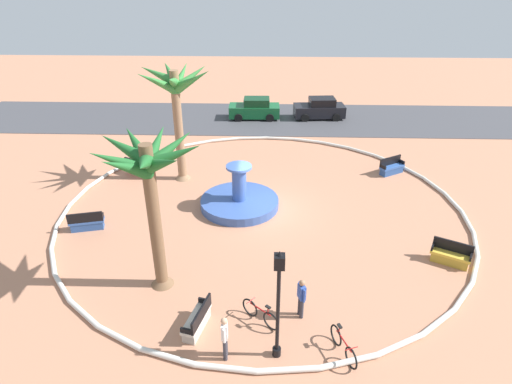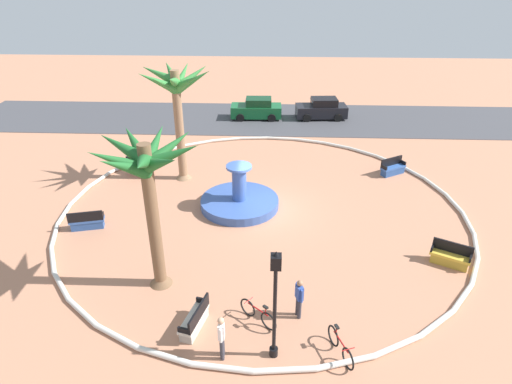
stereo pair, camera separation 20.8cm
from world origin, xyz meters
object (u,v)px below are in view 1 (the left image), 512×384
parked_car_leftmost (255,109)px  lamppost (278,298)px  palm_tree_near_fountain (176,94)px  bench_north (87,223)px  fountain (240,201)px  bicycle_red_frame (343,346)px  bench_southwest (138,169)px  parked_car_second (320,109)px  bench_west (450,256)px  person_cyclist_helmet (301,296)px  person_cyclist_photo (225,336)px  bench_east (197,321)px  bicycle_by_lamppost (260,314)px  palm_tree_by_curb (148,175)px  bench_southeast (391,168)px

parked_car_leftmost → lamppost: bearing=-86.2°
palm_tree_near_fountain → bench_north: 8.12m
fountain → bicycle_red_frame: (4.00, -9.52, 0.06)m
bench_southwest → parked_car_second: bearing=42.5°
bench_west → parked_car_second: size_ratio=0.40×
person_cyclist_helmet → bench_southwest: bearing=128.0°
bench_north → person_cyclist_helmet: (9.82, -5.41, 0.56)m
bicycle_red_frame → person_cyclist_photo: (-3.80, -0.25, 0.56)m
bench_north → bench_southwest: 6.18m
bench_east → person_cyclist_helmet: person_cyclist_helmet is taller
bench_west → parked_car_leftmost: parked_car_leftmost is taller
bench_west → bicycle_by_lamppost: size_ratio=1.22×
fountain → parked_car_leftmost: size_ratio=1.00×
palm_tree_near_fountain → bicycle_by_lamppost: size_ratio=4.87×
palm_tree_by_curb → bicycle_by_lamppost: size_ratio=4.61×
bench_east → bench_southeast: size_ratio=1.03×
lamppost → bench_southwest: bearing=121.4°
palm_tree_by_curb → bicycle_red_frame: 8.64m
bench_east → person_cyclist_photo: (1.09, -1.20, 0.60)m
palm_tree_by_curb → bench_north: palm_tree_by_curb is taller
bench_southeast → bicycle_by_lamppost: (-7.54, -12.48, 0.04)m
bench_north → parked_car_leftmost: bearing=66.2°
fountain → bench_north: size_ratio=2.41×
person_cyclist_photo → parked_car_second: 24.87m
bench_southwest → person_cyclist_helmet: 14.67m
palm_tree_near_fountain → parked_car_leftmost: 12.51m
bench_southeast → person_cyclist_photo: person_cyclist_photo is taller
fountain → bicycle_by_lamppost: bearing=-81.1°
fountain → bench_southwest: size_ratio=2.45×
bicycle_by_lamppost → palm_tree_near_fountain: bearing=113.1°
bench_north → bicycle_red_frame: 13.18m
palm_tree_near_fountain → person_cyclist_photo: size_ratio=3.90×
palm_tree_near_fountain → bench_southeast: size_ratio=4.03×
palm_tree_near_fountain → bench_southwest: bearing=169.1°
bench_east → bench_southwest: same height
fountain → lamppost: lamppost is taller
bench_east → parked_car_leftmost: 22.92m
bench_southwest → bicycle_by_lamppost: size_ratio=1.22×
fountain → bicycle_red_frame: bearing=-67.2°
bench_southeast → parked_car_second: size_ratio=0.39×
palm_tree_by_curb → lamppost: 6.12m
parked_car_leftmost → palm_tree_near_fountain: bearing=-109.0°
fountain → parked_car_second: size_ratio=0.98×
palm_tree_near_fountain → parked_car_second: 15.11m
bench_west → bench_southwest: size_ratio=1.00×
bicycle_red_frame → parked_car_leftmost: size_ratio=0.40×
person_cyclist_helmet → parked_car_leftmost: parked_car_leftmost is taller
bicycle_by_lamppost → parked_car_second: 23.09m
bench_east → person_cyclist_helmet: bearing=11.8°
palm_tree_near_fountain → bench_north: (-3.54, -5.60, -4.69)m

